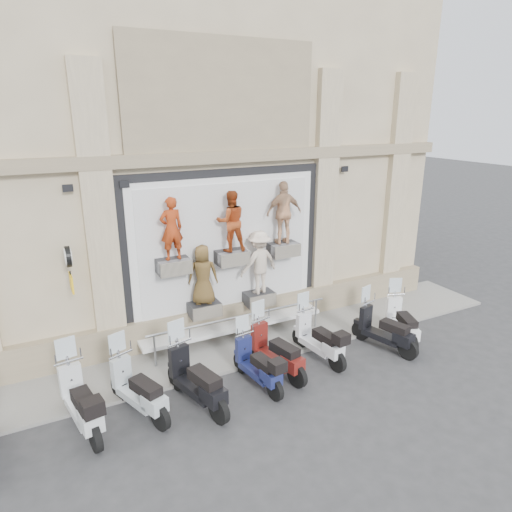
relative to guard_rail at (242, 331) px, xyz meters
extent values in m
plane|color=#313134|center=(0.00, -2.00, -0.47)|extent=(90.00, 90.00, 0.00)
cube|color=gray|center=(0.00, 0.10, -0.43)|extent=(16.00, 2.20, 0.08)
cube|color=black|center=(0.00, 0.96, 1.93)|extent=(5.60, 0.10, 4.30)
cube|color=white|center=(0.00, 0.90, 1.93)|extent=(5.10, 0.06, 3.90)
cube|color=white|center=(0.00, 0.86, 1.93)|extent=(4.70, 0.04, 3.60)
cube|color=white|center=(0.00, 0.55, -0.05)|extent=(5.10, 0.75, 0.10)
cube|color=#28282B|center=(-1.55, 0.59, 1.86)|extent=(0.80, 0.50, 0.35)
imported|color=#B83A13|center=(-1.55, 0.59, 2.80)|extent=(0.57, 0.39, 1.53)
cube|color=#28282B|center=(0.00, 0.59, 1.86)|extent=(0.80, 0.50, 0.35)
imported|color=#953A16|center=(0.00, 0.59, 2.81)|extent=(0.85, 0.71, 1.55)
cube|color=#28282B|center=(1.55, 0.59, 1.86)|extent=(0.80, 0.50, 0.35)
imported|color=tan|center=(1.55, 0.59, 2.88)|extent=(1.03, 0.51, 1.69)
cube|color=#28282B|center=(-0.80, 0.59, 0.56)|extent=(0.80, 0.50, 0.35)
imported|color=brown|center=(-0.80, 0.59, 1.51)|extent=(0.88, 0.72, 1.55)
cube|color=#28282B|center=(0.80, 0.59, 0.56)|extent=(0.80, 0.50, 0.35)
imported|color=beige|center=(0.80, 0.59, 1.60)|extent=(1.20, 0.79, 1.73)
cube|color=black|center=(-3.90, 0.72, 2.49)|extent=(0.06, 0.56, 0.06)
cylinder|color=black|center=(-3.90, 0.45, 2.49)|extent=(0.10, 0.46, 0.46)
cube|color=yellow|center=(-3.90, 0.45, 1.89)|extent=(0.04, 0.50, 0.38)
camera|label=1|loc=(-4.56, -9.68, 5.47)|focal=32.00mm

